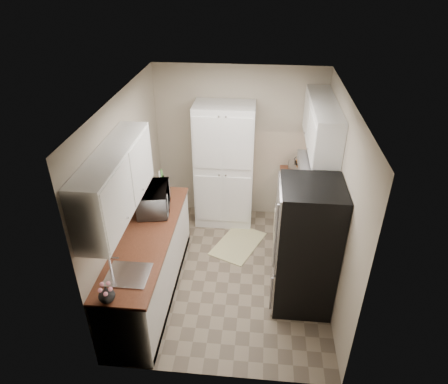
% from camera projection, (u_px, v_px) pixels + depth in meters
% --- Properties ---
extents(ground, '(3.20, 3.20, 0.00)m').
position_uv_depth(ground, '(230.00, 273.00, 5.60)').
color(ground, '#7A6B56').
rests_on(ground, ground).
extents(room_shell, '(2.64, 3.24, 2.52)m').
position_uv_depth(room_shell, '(229.00, 171.00, 4.76)').
color(room_shell, '#B3A591').
rests_on(room_shell, ground).
extents(pantry_cabinet, '(0.90, 0.55, 2.00)m').
position_uv_depth(pantry_cabinet, '(224.00, 166.00, 6.23)').
color(pantry_cabinet, white).
rests_on(pantry_cabinet, ground).
extents(base_cabinet_left, '(0.60, 2.30, 0.88)m').
position_uv_depth(base_cabinet_left, '(150.00, 265.00, 5.09)').
color(base_cabinet_left, white).
rests_on(base_cabinet_left, ground).
extents(countertop_left, '(0.63, 2.33, 0.04)m').
position_uv_depth(countertop_left, '(146.00, 236.00, 4.85)').
color(countertop_left, brown).
rests_on(countertop_left, base_cabinet_left).
extents(base_cabinet_right, '(0.60, 0.80, 0.88)m').
position_uv_depth(base_cabinet_right, '(298.00, 205.00, 6.31)').
color(base_cabinet_right, white).
rests_on(base_cabinet_right, ground).
extents(countertop_right, '(0.63, 0.83, 0.04)m').
position_uv_depth(countertop_right, '(301.00, 179.00, 6.08)').
color(countertop_right, brown).
rests_on(countertop_right, base_cabinet_right).
extents(electric_range, '(0.71, 0.78, 1.13)m').
position_uv_depth(electric_range, '(301.00, 233.00, 5.61)').
color(electric_range, '#B7B7BC').
rests_on(electric_range, ground).
extents(refrigerator, '(0.70, 0.72, 1.70)m').
position_uv_depth(refrigerator, '(306.00, 248.00, 4.74)').
color(refrigerator, '#B7B7BC').
rests_on(refrigerator, ground).
extents(microwave, '(0.50, 0.65, 0.33)m').
position_uv_depth(microwave, '(154.00, 199.00, 5.23)').
color(microwave, '#A5A4A9').
rests_on(microwave, countertop_left).
extents(wine_bottle, '(0.07, 0.07, 0.29)m').
position_uv_depth(wine_bottle, '(164.00, 187.00, 5.54)').
color(wine_bottle, black).
rests_on(wine_bottle, countertop_left).
extents(flower_vase, '(0.20, 0.20, 0.17)m').
position_uv_depth(flower_vase, '(107.00, 294.00, 3.88)').
color(flower_vase, silver).
rests_on(flower_vase, countertop_left).
extents(cutting_board, '(0.09, 0.25, 0.31)m').
position_uv_depth(cutting_board, '(164.00, 183.00, 5.62)').
color(cutting_board, '#458638').
rests_on(cutting_board, countertop_left).
extents(toaster_oven, '(0.42, 0.47, 0.22)m').
position_uv_depth(toaster_oven, '(303.00, 170.00, 6.06)').
color(toaster_oven, '#ABACB0').
rests_on(toaster_oven, countertop_right).
extents(fruit_basket, '(0.24, 0.24, 0.10)m').
position_uv_depth(fruit_basket, '(302.00, 160.00, 5.99)').
color(fruit_basket, orange).
rests_on(fruit_basket, toaster_oven).
extents(kitchen_mat, '(0.87, 1.05, 0.01)m').
position_uv_depth(kitchen_mat, '(238.00, 244.00, 6.15)').
color(kitchen_mat, beige).
rests_on(kitchen_mat, ground).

